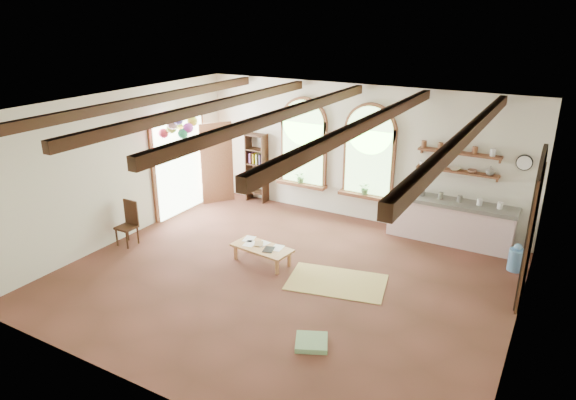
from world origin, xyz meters
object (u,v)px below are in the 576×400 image
Objects in this scene: kitchen_counter at (450,221)px; balloon_cluster at (178,125)px; coffee_table at (262,249)px; side_chair at (128,232)px.

balloon_cluster reaches higher than kitchen_counter.
balloon_cluster is at bearing 162.34° from coffee_table.
balloon_cluster is at bearing 80.82° from side_chair.
kitchen_counter is at bearing 30.67° from side_chair.
coffee_table is 1.11× the size of balloon_cluster.
balloon_cluster reaches higher than coffee_table.
balloon_cluster is (-2.72, 0.87, 2.04)m from coffee_table.
balloon_cluster is (0.25, 1.54, 2.07)m from side_chair.
side_chair is at bearing -167.11° from coffee_table.
side_chair reaches higher than coffee_table.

